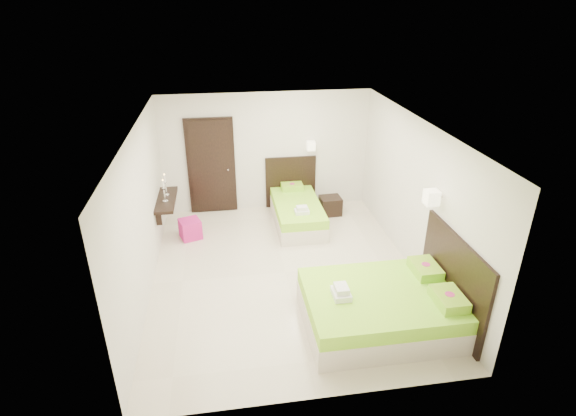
{
  "coord_description": "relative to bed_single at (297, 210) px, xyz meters",
  "views": [
    {
      "loc": [
        -0.95,
        -6.54,
        4.38
      ],
      "look_at": [
        0.1,
        0.3,
        1.1
      ],
      "focal_mm": 28.0,
      "sensor_mm": 36.0,
      "label": 1
    }
  ],
  "objects": [
    {
      "name": "nightstand",
      "position": [
        0.8,
        0.27,
        -0.08
      ],
      "size": [
        0.47,
        0.42,
        0.4
      ],
      "primitive_type": "cube",
      "rotation": [
        0.0,
        0.0,
        0.05
      ],
      "color": "black",
      "rests_on": "ground"
    },
    {
      "name": "console_shelf",
      "position": [
        -2.62,
        -0.29,
        0.53
      ],
      "size": [
        0.35,
        1.2,
        0.78
      ],
      "color": "black",
      "rests_on": "ground"
    },
    {
      "name": "ottoman",
      "position": [
        -2.21,
        -0.36,
        -0.09
      ],
      "size": [
        0.49,
        0.49,
        0.38
      ],
      "primitive_type": "cube",
      "rotation": [
        0.0,
        0.0,
        0.33
      ],
      "color": "#AF176A",
      "rests_on": "ground"
    },
    {
      "name": "bed_double",
      "position": [
        0.71,
        -3.45,
        0.04
      ],
      "size": [
        2.17,
        1.85,
        1.79
      ],
      "color": "beige",
      "rests_on": "ground"
    },
    {
      "name": "door",
      "position": [
        -1.73,
        0.81,
        0.77
      ],
      "size": [
        1.02,
        0.15,
        2.14
      ],
      "color": "black",
      "rests_on": "ground"
    },
    {
      "name": "bed_single",
      "position": [
        0.0,
        0.0,
        0.0
      ],
      "size": [
        1.13,
        1.88,
        1.55
      ],
      "color": "beige",
      "rests_on": "ground"
    },
    {
      "name": "floor",
      "position": [
        -0.53,
        -1.89,
        -0.28
      ],
      "size": [
        5.5,
        5.5,
        0.0
      ],
      "primitive_type": "plane",
      "color": "beige",
      "rests_on": "ground"
    }
  ]
}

